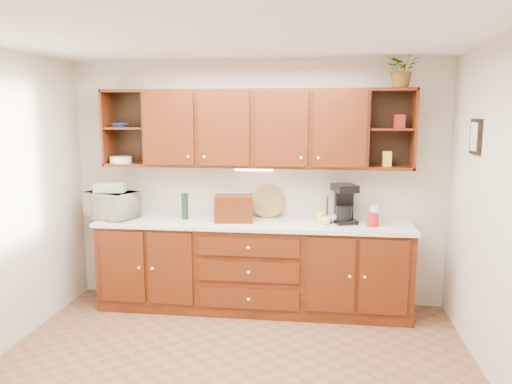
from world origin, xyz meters
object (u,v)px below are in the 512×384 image
(microwave, at_px, (112,205))
(bread_box, at_px, (234,208))
(potted_plant, at_px, (402,69))
(coffee_maker, at_px, (344,204))

(microwave, distance_m, bread_box, 1.32)
(microwave, distance_m, potted_plant, 3.28)
(coffee_maker, distance_m, potted_plant, 1.43)
(microwave, relative_size, coffee_maker, 1.29)
(bread_box, bearing_deg, microwave, 171.84)
(microwave, xyz_separation_m, coffee_maker, (2.45, 0.10, 0.05))
(bread_box, relative_size, coffee_maker, 0.98)
(coffee_maker, bearing_deg, microwave, 164.14)
(potted_plant, bearing_deg, bread_box, -176.59)
(coffee_maker, height_order, potted_plant, potted_plant)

